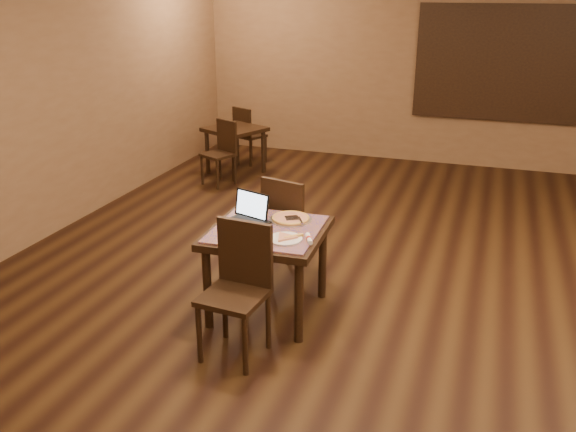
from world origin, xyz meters
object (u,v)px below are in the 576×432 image
at_px(chair_main_far, 289,223).
at_px(other_table_b_chair_near, 222,149).
at_px(other_table_b_chair_far, 247,132).
at_px(tiled_table, 267,240).
at_px(laptop, 249,214).
at_px(other_table_b, 235,135).
at_px(chair_main_near, 239,282).
at_px(pizza_pan, 291,219).

distance_m(chair_main_far, other_table_b_chair_near, 3.13).
distance_m(chair_main_far, other_table_b_chair_far, 4.04).
height_order(tiled_table, other_table_b_chair_near, other_table_b_chair_near).
distance_m(chair_main_far, laptop, 0.60).
relative_size(laptop, other_table_b, 0.42).
distance_m(chair_main_near, laptop, 0.79).
distance_m(other_table_b, other_table_b_chair_far, 0.52).
height_order(tiled_table, chair_main_far, chair_main_far).
bearing_deg(other_table_b, laptop, -40.10).
relative_size(tiled_table, laptop, 2.39).
bearing_deg(tiled_table, other_table_b_chair_near, 118.43).
height_order(chair_main_far, other_table_b_chair_far, chair_main_far).
distance_m(chair_main_near, chair_main_far, 1.23).
bearing_deg(other_table_b_chair_near, chair_main_near, -39.09).
xyz_separation_m(pizza_pan, other_table_b_chair_near, (-1.98, 2.90, -0.27)).
distance_m(tiled_table, other_table_b_chair_near, 3.66).
bearing_deg(chair_main_far, laptop, 85.03).
bearing_deg(other_table_b_chair_far, other_table_b_chair_near, 117.92).
bearing_deg(other_table_b_chair_far, chair_main_far, 142.53).
xyz_separation_m(other_table_b_chair_near, other_table_b_chair_far, (-0.06, 1.04, 0.00)).
bearing_deg(laptop, chair_main_near, -56.16).
xyz_separation_m(tiled_table, chair_main_far, (-0.02, 0.61, -0.09)).
relative_size(other_table_b_chair_near, other_table_b_chair_far, 1.00).
bearing_deg(pizza_pan, laptop, -157.11).
bearing_deg(tiled_table, pizza_pan, 61.20).
height_order(chair_main_near, laptop, chair_main_near).
bearing_deg(tiled_table, chair_main_near, -91.52).
relative_size(tiled_table, other_table_b_chair_near, 1.09).
bearing_deg(other_table_b_chair_far, pizza_pan, 141.87).
bearing_deg(other_table_b_chair_far, other_table_b, 117.92).
xyz_separation_m(chair_main_far, other_table_b_chair_near, (-1.84, 2.53, -0.08)).
relative_size(pizza_pan, other_table_b_chair_near, 0.41).
bearing_deg(other_table_b_chair_far, laptop, 137.38).
bearing_deg(laptop, other_table_b_chair_near, 136.38).
relative_size(laptop, pizza_pan, 1.11).
bearing_deg(pizza_pan, tiled_table, -116.57).
xyz_separation_m(chair_main_near, chair_main_far, (-0.03, 1.23, -0.00)).
bearing_deg(tiled_table, other_table_b_chair_far, 112.52).
bearing_deg(other_table_b_chair_near, tiled_table, -34.92).
relative_size(chair_main_far, laptop, 2.53).
bearing_deg(pizza_pan, chair_main_near, -97.52).
distance_m(chair_main_near, other_table_b, 4.68).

